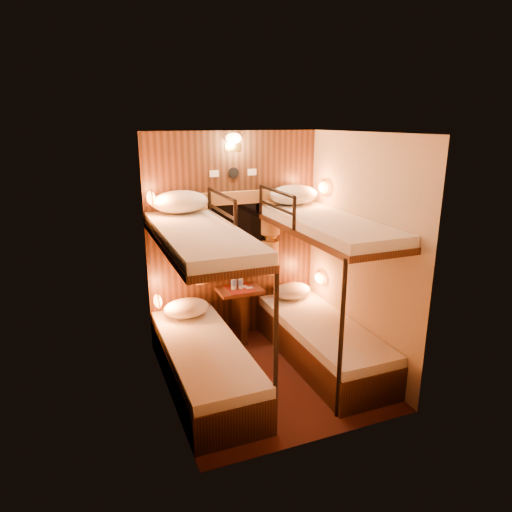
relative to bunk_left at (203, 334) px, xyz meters
name	(u,v)px	position (x,y,z in m)	size (l,w,h in m)	color
floor	(268,376)	(0.65, -0.07, -0.56)	(2.10, 2.10, 0.00)	#3C1B10
ceiling	(271,133)	(0.65, -0.07, 1.84)	(2.10, 2.10, 0.00)	silver
wall_back	(233,238)	(0.65, 0.98, 0.64)	(2.40, 2.40, 0.00)	#C6B293
wall_front	(325,303)	(0.65, -1.12, 0.64)	(2.40, 2.40, 0.00)	#C6B293
wall_left	(164,277)	(-0.35, -0.07, 0.64)	(2.40, 2.40, 0.00)	#C6B293
wall_right	(359,253)	(1.65, -0.07, 0.64)	(2.40, 2.40, 0.00)	#C6B293
back_panel	(234,239)	(0.65, 0.97, 0.64)	(2.00, 0.03, 2.40)	black
bunk_left	(203,334)	(0.00, 0.00, 0.00)	(0.72, 1.90, 1.82)	black
bunk_right	(323,313)	(1.30, 0.00, 0.00)	(0.72, 1.90, 1.82)	black
window	(235,241)	(0.65, 0.94, 0.62)	(1.00, 0.12, 0.79)	black
curtains	(236,234)	(0.65, 0.90, 0.71)	(1.10, 0.22, 1.00)	olive
back_fixtures	(233,145)	(0.65, 0.93, 1.69)	(0.54, 0.09, 0.48)	black
reading_lamps	(244,242)	(0.65, 0.63, 0.68)	(2.00, 0.20, 1.25)	orange
table	(240,308)	(0.65, 0.78, -0.14)	(0.50, 0.34, 0.66)	#5C2815
bottle_left	(234,281)	(0.58, 0.78, 0.19)	(0.07, 0.07, 0.23)	#99BFE5
bottle_right	(240,281)	(0.65, 0.78, 0.18)	(0.06, 0.06, 0.21)	#99BFE5
sachet_a	(243,287)	(0.70, 0.82, 0.09)	(0.09, 0.07, 0.01)	silver
sachet_b	(249,288)	(0.76, 0.76, 0.09)	(0.08, 0.06, 0.01)	silver
pillow_lower_left	(187,308)	(0.00, 0.68, 0.00)	(0.50, 0.35, 0.19)	silver
pillow_lower_right	(292,291)	(1.30, 0.74, -0.01)	(0.46, 0.33, 0.18)	silver
pillow_upper_left	(180,202)	(0.00, 0.75, 1.14)	(0.58, 0.42, 0.23)	silver
pillow_upper_right	(294,195)	(1.30, 0.76, 1.14)	(0.57, 0.40, 0.22)	silver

